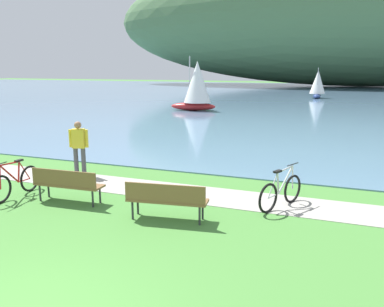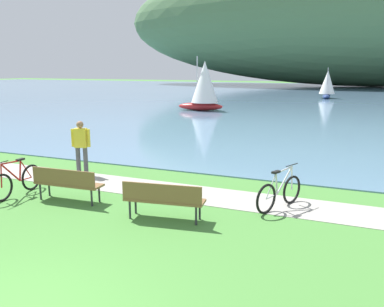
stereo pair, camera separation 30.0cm
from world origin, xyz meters
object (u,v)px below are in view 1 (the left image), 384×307
Objects in this scene: sailboat_toward_hillside at (197,85)px; sailboat_nearest_to_shore at (318,84)px; bicycle_beside_path at (281,192)px; bicycle_leaning_near_bench at (16,182)px; park_bench_further_along at (67,183)px; person_at_shoreline at (79,145)px; park_bench_near_camera at (166,198)px.

sailboat_nearest_to_shore is at bearing 65.35° from sailboat_toward_hillside.
sailboat_nearest_to_shore is (-1.77, 37.36, 1.21)m from bicycle_beside_path.
park_bench_further_along is at bearing 3.70° from bicycle_leaning_near_bench.
bicycle_leaning_near_bench and bicycle_beside_path have the same top height.
bicycle_leaning_near_bench is 2.50m from person_at_shoreline.
sailboat_toward_hillside is (-7.43, 21.94, 1.48)m from park_bench_near_camera.
sailboat_nearest_to_shore reaches higher than park_bench_further_along.
park_bench_further_along is at bearing 175.89° from park_bench_near_camera.
park_bench_near_camera is at bearing -4.11° from park_bench_further_along.
sailboat_nearest_to_shore reaches higher than bicycle_beside_path.
park_bench_near_camera is 23.21m from sailboat_toward_hillside.
bicycle_leaning_near_bench reaches higher than park_bench_further_along.
park_bench_further_along is 1.03× the size of bicycle_leaning_near_bench.
sailboat_toward_hillside is at bearing 115.57° from bicycle_beside_path.
park_bench_further_along is 0.55× the size of sailboat_nearest_to_shore.
park_bench_near_camera is at bearing -90.66° from sailboat_nearest_to_shore.
park_bench_near_camera is 39.13m from sailboat_nearest_to_shore.
sailboat_nearest_to_shore reaches higher than person_at_shoreline.
bicycle_beside_path is at bearing -64.43° from sailboat_toward_hillside.
bicycle_beside_path is 22.43m from sailboat_toward_hillside.
sailboat_nearest_to_shore is (3.26, 38.91, 1.08)m from park_bench_further_along.
sailboat_toward_hillside is (-3.30, 19.42, 1.03)m from person_at_shoreline.
sailboat_toward_hillside reaches higher than sailboat_nearest_to_shore.
person_at_shoreline is (-4.14, 2.52, 0.46)m from park_bench_near_camera.
sailboat_toward_hillside is (-3.06, 21.84, 1.61)m from bicycle_leaning_near_bench.
bicycle_beside_path is at bearing -6.80° from person_at_shoreline.
bicycle_leaning_near_bench is 6.80m from bicycle_beside_path.
sailboat_toward_hillside is at bearing 99.63° from person_at_shoreline.
park_bench_near_camera is at bearing -31.31° from person_at_shoreline.
park_bench_near_camera is 2.84m from bicycle_beside_path.
sailboat_nearest_to_shore is (0.45, 39.11, 1.08)m from park_bench_near_camera.
park_bench_near_camera is 1.01× the size of park_bench_further_along.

